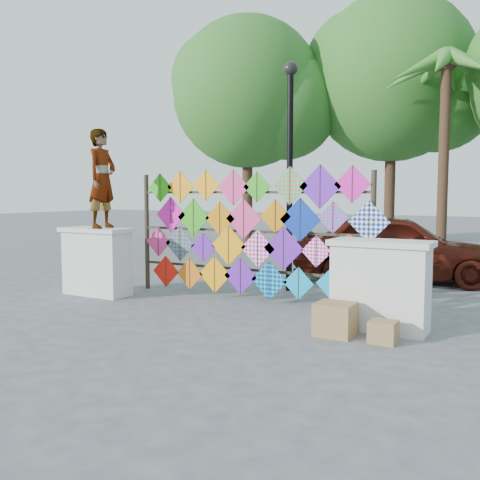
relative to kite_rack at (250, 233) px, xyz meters
The scene contains 12 objects.
ground 1.42m from the kite_rack, 98.21° to the right, with size 80.00×80.00×0.00m, color gray.
parapet_left 3.01m from the kite_rack, 161.72° to the right, with size 1.40×0.65×1.28m.
parapet_right 2.81m from the kite_rack, 19.65° to the right, with size 1.40×0.65×1.28m.
kite_rack is the anchor object (origin of this frame).
tree_west 10.32m from the kite_rack, 118.49° to the left, with size 5.85×5.20×8.01m.
tree_mid 11.27m from the kite_rack, 89.99° to the left, with size 6.30×5.60×8.61m.
palm_tree 8.44m from the kite_rack, 73.93° to the left, with size 3.62×3.62×5.83m.
vendor_woman 2.95m from the kite_rack, 160.58° to the right, with size 0.67×0.44×1.84m, color #99999E.
sedan 3.92m from the kite_rack, 62.88° to the left, with size 1.77×4.39×1.50m, color #4D160D.
lamppost 1.96m from the kite_rack, 81.28° to the left, with size 0.28×0.28×4.46m.
cardboard_box_near 2.80m from the kite_rack, 35.02° to the right, with size 0.51×0.45×0.45m, color #AA7B52.
cardboard_box_far 3.38m from the kite_rack, 28.67° to the right, with size 0.34×0.32×0.29m, color #AA7B52.
Camera 1 is at (4.65, -7.62, 1.93)m, focal length 40.00 mm.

